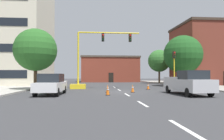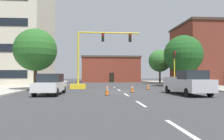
{
  "view_description": "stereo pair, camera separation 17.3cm",
  "coord_description": "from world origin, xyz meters",
  "px_view_note": "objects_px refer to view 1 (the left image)",
  "views": [
    {
      "loc": [
        -2.72,
        -20.15,
        1.61
      ],
      "look_at": [
        -0.48,
        6.02,
        2.27
      ],
      "focal_mm": 33.68,
      "sensor_mm": 36.0,
      "label": 1
    },
    {
      "loc": [
        -2.55,
        -20.17,
        1.61
      ],
      "look_at": [
        -0.48,
        6.02,
        2.27
      ],
      "focal_mm": 33.68,
      "sensor_mm": 36.0,
      "label": 2
    }
  ],
  "objects_px": {
    "pickup_truck_silver": "(188,83)",
    "traffic_cone_roadside_a": "(148,86)",
    "tree_right_mid": "(183,54)",
    "traffic_cone_roadside_d": "(108,89)",
    "traffic_signal_gantry": "(87,70)",
    "tree_left_near": "(36,50)",
    "traffic_cone_roadside_b": "(133,88)",
    "traffic_light_pole_right": "(174,61)",
    "sedan_white_near_left": "(51,84)",
    "traffic_cone_roadside_c": "(108,91)",
    "tree_right_far": "(159,61)"
  },
  "relations": [
    {
      "from": "tree_left_near",
      "to": "tree_right_mid",
      "type": "xyz_separation_m",
      "value": [
        19.06,
        6.89,
        0.37
      ]
    },
    {
      "from": "tree_right_mid",
      "to": "sedan_white_near_left",
      "type": "xyz_separation_m",
      "value": [
        -16.43,
        -11.88,
        -3.75
      ]
    },
    {
      "from": "traffic_light_pole_right",
      "to": "pickup_truck_silver",
      "type": "distance_m",
      "value": 10.89
    },
    {
      "from": "tree_left_near",
      "to": "traffic_cone_roadside_b",
      "type": "height_order",
      "value": "tree_left_near"
    },
    {
      "from": "traffic_light_pole_right",
      "to": "traffic_cone_roadside_c",
      "type": "bearing_deg",
      "value": -133.29
    },
    {
      "from": "traffic_cone_roadside_c",
      "to": "tree_left_near",
      "type": "bearing_deg",
      "value": 141.67
    },
    {
      "from": "traffic_light_pole_right",
      "to": "tree_right_far",
      "type": "xyz_separation_m",
      "value": [
        2.27,
        13.6,
        0.93
      ]
    },
    {
      "from": "tree_left_near",
      "to": "sedan_white_near_left",
      "type": "xyz_separation_m",
      "value": [
        2.63,
        -4.99,
        -3.38
      ]
    },
    {
      "from": "sedan_white_near_left",
      "to": "traffic_cone_roadside_d",
      "type": "height_order",
      "value": "sedan_white_near_left"
    },
    {
      "from": "traffic_signal_gantry",
      "to": "traffic_cone_roadside_d",
      "type": "bearing_deg",
      "value": -70.9
    },
    {
      "from": "traffic_cone_roadside_b",
      "to": "pickup_truck_silver",
      "type": "bearing_deg",
      "value": -32.94
    },
    {
      "from": "tree_right_far",
      "to": "sedan_white_near_left",
      "type": "relative_size",
      "value": 1.46
    },
    {
      "from": "traffic_light_pole_right",
      "to": "traffic_cone_roadside_c",
      "type": "xyz_separation_m",
      "value": [
        -9.5,
        -10.09,
        -3.17
      ]
    },
    {
      "from": "traffic_light_pole_right",
      "to": "traffic_cone_roadside_a",
      "type": "height_order",
      "value": "traffic_light_pole_right"
    },
    {
      "from": "traffic_light_pole_right",
      "to": "tree_right_far",
      "type": "bearing_deg",
      "value": 80.53
    },
    {
      "from": "tree_right_mid",
      "to": "sedan_white_near_left",
      "type": "height_order",
      "value": "tree_right_mid"
    },
    {
      "from": "traffic_cone_roadside_b",
      "to": "traffic_cone_roadside_d",
      "type": "xyz_separation_m",
      "value": [
        -2.38,
        -0.31,
        0.02
      ]
    },
    {
      "from": "tree_left_near",
      "to": "traffic_cone_roadside_a",
      "type": "bearing_deg",
      "value": 3.25
    },
    {
      "from": "traffic_cone_roadside_b",
      "to": "traffic_light_pole_right",
      "type": "bearing_deg",
      "value": 47.09
    },
    {
      "from": "traffic_signal_gantry",
      "to": "tree_right_far",
      "type": "xyz_separation_m",
      "value": [
        13.75,
        15.36,
        2.27
      ]
    },
    {
      "from": "traffic_light_pole_right",
      "to": "traffic_cone_roadside_b",
      "type": "distance_m",
      "value": 10.74
    },
    {
      "from": "tree_left_near",
      "to": "traffic_signal_gantry",
      "type": "bearing_deg",
      "value": 26.27
    },
    {
      "from": "traffic_signal_gantry",
      "to": "tree_left_near",
      "type": "distance_m",
      "value": 6.23
    },
    {
      "from": "pickup_truck_silver",
      "to": "tree_left_near",
      "type": "bearing_deg",
      "value": 157.2
    },
    {
      "from": "tree_right_mid",
      "to": "traffic_signal_gantry",
      "type": "bearing_deg",
      "value": -162.73
    },
    {
      "from": "traffic_cone_roadside_a",
      "to": "traffic_signal_gantry",
      "type": "bearing_deg",
      "value": 164.73
    },
    {
      "from": "traffic_light_pole_right",
      "to": "traffic_cone_roadside_a",
      "type": "distance_m",
      "value": 6.62
    },
    {
      "from": "traffic_signal_gantry",
      "to": "tree_left_near",
      "type": "height_order",
      "value": "traffic_signal_gantry"
    },
    {
      "from": "pickup_truck_silver",
      "to": "traffic_cone_roadside_b",
      "type": "distance_m",
      "value": 4.95
    },
    {
      "from": "traffic_cone_roadside_d",
      "to": "traffic_light_pole_right",
      "type": "bearing_deg",
      "value": 39.87
    },
    {
      "from": "traffic_cone_roadside_c",
      "to": "pickup_truck_silver",
      "type": "bearing_deg",
      "value": -0.91
    },
    {
      "from": "pickup_truck_silver",
      "to": "traffic_cone_roadside_a",
      "type": "height_order",
      "value": "pickup_truck_silver"
    },
    {
      "from": "pickup_truck_silver",
      "to": "traffic_cone_roadside_b",
      "type": "height_order",
      "value": "pickup_truck_silver"
    },
    {
      "from": "traffic_light_pole_right",
      "to": "tree_right_mid",
      "type": "xyz_separation_m",
      "value": [
        2.31,
        2.53,
        1.11
      ]
    },
    {
      "from": "traffic_cone_roadside_c",
      "to": "sedan_white_near_left",
      "type": "bearing_deg",
      "value": 170.9
    },
    {
      "from": "tree_left_near",
      "to": "traffic_cone_roadside_c",
      "type": "relative_size",
      "value": 8.86
    },
    {
      "from": "traffic_cone_roadside_b",
      "to": "tree_left_near",
      "type": "bearing_deg",
      "value": 162.04
    },
    {
      "from": "traffic_light_pole_right",
      "to": "sedan_white_near_left",
      "type": "height_order",
      "value": "traffic_light_pole_right"
    },
    {
      "from": "traffic_cone_roadside_c",
      "to": "tree_right_far",
      "type": "bearing_deg",
      "value": 63.58
    },
    {
      "from": "tree_right_mid",
      "to": "sedan_white_near_left",
      "type": "relative_size",
      "value": 1.63
    },
    {
      "from": "traffic_signal_gantry",
      "to": "tree_right_mid",
      "type": "height_order",
      "value": "tree_right_mid"
    },
    {
      "from": "tree_right_mid",
      "to": "traffic_cone_roadside_d",
      "type": "xyz_separation_m",
      "value": [
        -11.68,
        -10.36,
        -4.25
      ]
    },
    {
      "from": "tree_right_far",
      "to": "traffic_cone_roadside_a",
      "type": "xyz_separation_m",
      "value": [
        -6.77,
        -17.26,
        -4.11
      ]
    },
    {
      "from": "tree_right_far",
      "to": "sedan_white_near_left",
      "type": "xyz_separation_m",
      "value": [
        -16.39,
        -22.95,
        -3.57
      ]
    },
    {
      "from": "sedan_white_near_left",
      "to": "traffic_cone_roadside_c",
      "type": "xyz_separation_m",
      "value": [
        4.62,
        -0.74,
        -0.53
      ]
    },
    {
      "from": "traffic_signal_gantry",
      "to": "pickup_truck_silver",
      "type": "relative_size",
      "value": 1.51
    },
    {
      "from": "traffic_cone_roadside_b",
      "to": "traffic_cone_roadside_d",
      "type": "relative_size",
      "value": 0.96
    },
    {
      "from": "traffic_signal_gantry",
      "to": "tree_right_far",
      "type": "relative_size",
      "value": 1.24
    },
    {
      "from": "sedan_white_near_left",
      "to": "pickup_truck_silver",
      "type": "bearing_deg",
      "value": -4.3
    },
    {
      "from": "traffic_cone_roadside_d",
      "to": "pickup_truck_silver",
      "type": "bearing_deg",
      "value": -19.94
    }
  ]
}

